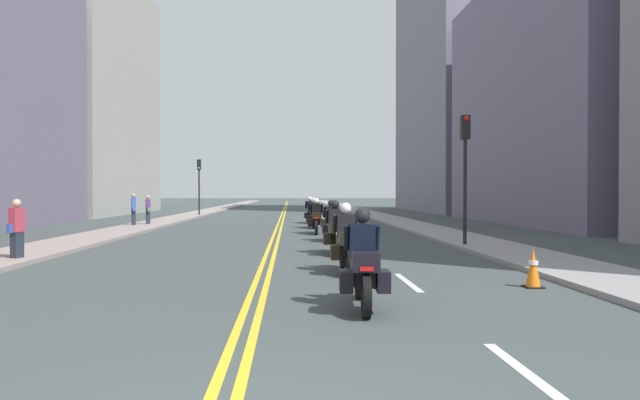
# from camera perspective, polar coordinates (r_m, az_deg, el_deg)

# --- Properties ---
(ground_plane) EXTENTS (264.00, 264.00, 0.00)m
(ground_plane) POSITION_cam_1_polar(r_m,az_deg,el_deg) (51.64, -3.65, -1.29)
(ground_plane) COLOR #3D4646
(sidewalk_left) EXTENTS (2.39, 144.00, 0.12)m
(sidewalk_left) POSITION_cam_1_polar(r_m,az_deg,el_deg) (52.23, -11.60, -1.22)
(sidewalk_left) COLOR gray
(sidewalk_left) RESTS_ON ground
(sidewalk_right) EXTENTS (2.39, 144.00, 0.12)m
(sidewalk_right) POSITION_cam_1_polar(r_m,az_deg,el_deg) (52.06, 4.33, -1.21)
(sidewalk_right) COLOR gray
(sidewalk_right) RESTS_ON ground
(centreline_yellow_inner) EXTENTS (0.12, 132.00, 0.01)m
(centreline_yellow_inner) POSITION_cam_1_polar(r_m,az_deg,el_deg) (51.65, -3.78, -1.29)
(centreline_yellow_inner) COLOR yellow
(centreline_yellow_inner) RESTS_ON ground
(centreline_yellow_outer) EXTENTS (0.12, 132.00, 0.01)m
(centreline_yellow_outer) POSITION_cam_1_polar(r_m,az_deg,el_deg) (51.64, -3.52, -1.29)
(centreline_yellow_outer) COLOR yellow
(centreline_yellow_outer) RESTS_ON ground
(lane_dashes_white) EXTENTS (0.14, 56.40, 0.01)m
(lane_dashes_white) POSITION_cam_1_polar(r_m,az_deg,el_deg) (32.75, 1.25, -2.47)
(lane_dashes_white) COLOR silver
(lane_dashes_white) RESTS_ON ground
(building_right_1) EXTENTS (7.90, 19.90, 14.92)m
(building_right_1) POSITION_cam_1_polar(r_m,az_deg,el_deg) (37.18, 23.27, 9.38)
(building_right_1) COLOR slate
(building_right_1) RESTS_ON ground
(building_left_2) EXTENTS (8.69, 20.45, 20.81)m
(building_left_2) POSITION_cam_1_polar(r_m,az_deg,el_deg) (53.78, -22.66, 9.86)
(building_left_2) COLOR #9F9F94
(building_left_2) RESTS_ON ground
(building_right_2) EXTENTS (7.04, 21.45, 30.42)m
(building_right_2) POSITION_cam_1_polar(r_m,az_deg,el_deg) (59.10, 12.99, 13.81)
(building_right_2) COLOR slate
(building_right_2) RESTS_ON ground
(motorcycle_0) EXTENTS (0.78, 2.19, 1.61)m
(motorcycle_0) POSITION_cam_1_polar(r_m,az_deg,el_deg) (9.10, 4.29, -6.77)
(motorcycle_0) COLOR black
(motorcycle_0) RESTS_ON ground
(motorcycle_1) EXTENTS (0.76, 2.18, 1.62)m
(motorcycle_1) POSITION_cam_1_polar(r_m,az_deg,el_deg) (13.14, 2.62, -4.39)
(motorcycle_1) COLOR black
(motorcycle_1) RESTS_ON ground
(motorcycle_2) EXTENTS (0.77, 2.18, 1.62)m
(motorcycle_2) POSITION_cam_1_polar(r_m,az_deg,el_deg) (17.07, 1.54, -3.26)
(motorcycle_2) COLOR black
(motorcycle_2) RESTS_ON ground
(motorcycle_3) EXTENTS (0.78, 2.09, 1.58)m
(motorcycle_3) POSITION_cam_1_polar(r_m,az_deg,el_deg) (21.48, 1.16, -2.47)
(motorcycle_3) COLOR black
(motorcycle_3) RESTS_ON ground
(motorcycle_4) EXTENTS (0.78, 2.28, 1.59)m
(motorcycle_4) POSITION_cam_1_polar(r_m,az_deg,el_deg) (25.51, -0.35, -1.92)
(motorcycle_4) COLOR black
(motorcycle_4) RESTS_ON ground
(motorcycle_5) EXTENTS (0.78, 2.24, 1.57)m
(motorcycle_5) POSITION_cam_1_polar(r_m,az_deg,el_deg) (29.52, -0.63, -1.60)
(motorcycle_5) COLOR black
(motorcycle_5) RESTS_ON ground
(motorcycle_6) EXTENTS (0.77, 2.18, 1.60)m
(motorcycle_6) POSITION_cam_1_polar(r_m,az_deg,el_deg) (34.20, -0.98, -1.26)
(motorcycle_6) COLOR black
(motorcycle_6) RESTS_ON ground
(traffic_cone_0) EXTENTS (0.35, 0.35, 0.77)m
(traffic_cone_0) POSITION_cam_1_polar(r_m,az_deg,el_deg) (11.90, 20.51, -6.39)
(traffic_cone_0) COLOR black
(traffic_cone_0) RESTS_ON ground
(traffic_light_near) EXTENTS (0.28, 0.38, 4.42)m
(traffic_light_near) POSITION_cam_1_polar(r_m,az_deg,el_deg) (19.68, 14.29, 4.33)
(traffic_light_near) COLOR black
(traffic_light_near) RESTS_ON ground
(traffic_light_far) EXTENTS (0.28, 0.38, 4.39)m
(traffic_light_far) POSITION_cam_1_polar(r_m,az_deg,el_deg) (44.99, -11.98, 2.26)
(traffic_light_far) COLOR black
(traffic_light_far) RESTS_ON ground
(pedestrian_0) EXTENTS (0.33, 0.51, 1.70)m
(pedestrian_0) POSITION_cam_1_polar(r_m,az_deg,el_deg) (32.86, -16.79, -0.96)
(pedestrian_0) COLOR #232D38
(pedestrian_0) RESTS_ON ground
(pedestrian_1) EXTENTS (0.33, 0.51, 1.80)m
(pedestrian_1) POSITION_cam_1_polar(r_m,az_deg,el_deg) (32.00, -18.11, -0.92)
(pedestrian_1) COLOR #232A39
(pedestrian_1) RESTS_ON ground
(pedestrian_2) EXTENTS (0.33, 0.51, 1.68)m
(pedestrian_2) POSITION_cam_1_polar(r_m,az_deg,el_deg) (17.08, -28.02, -2.63)
(pedestrian_2) COLOR #212834
(pedestrian_2) RESTS_ON ground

